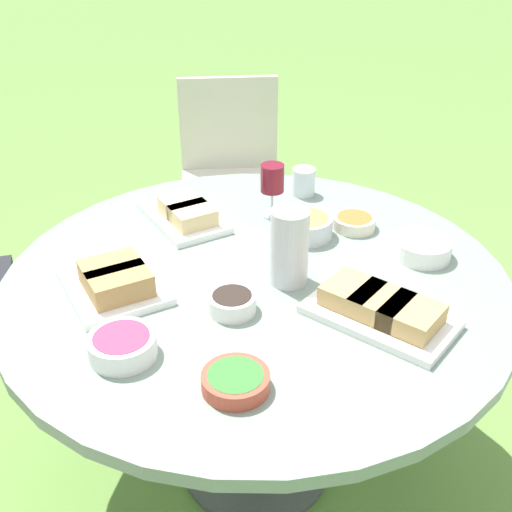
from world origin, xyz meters
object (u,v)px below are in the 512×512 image
Objects in this scene: dining_table at (256,304)px; wine_glass at (272,180)px; water_pitcher at (289,247)px; chair_near_left at (231,165)px.

wine_glass is (0.32, -0.14, 0.21)m from dining_table.
dining_table is at bearing 56.48° from water_pitcher.
water_pitcher is at bearing 172.98° from chair_near_left.
water_pitcher is 0.37m from wine_glass.
chair_near_left is 4.32× the size of water_pitcher.
wine_glass reaches higher than dining_table.
dining_table is 6.54× the size of water_pitcher.
water_pitcher is 1.21× the size of wine_glass.
water_pitcher reaches higher than dining_table.
water_pitcher is (-0.05, -0.07, 0.20)m from dining_table.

